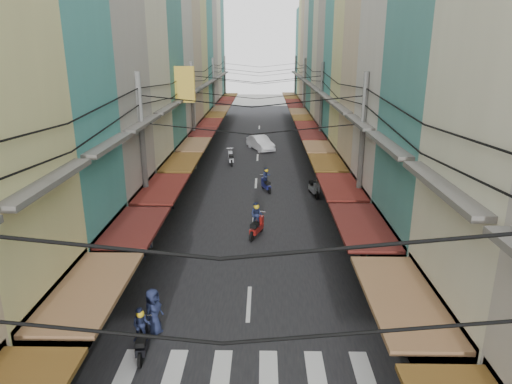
# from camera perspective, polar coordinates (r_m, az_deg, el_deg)

# --- Properties ---
(ground) EXTENTS (160.00, 160.00, 0.00)m
(ground) POSITION_cam_1_polar(r_m,az_deg,el_deg) (19.30, -0.71, -10.73)
(ground) COLOR slate
(ground) RESTS_ON ground
(road) EXTENTS (10.00, 80.00, 0.02)m
(road) POSITION_cam_1_polar(r_m,az_deg,el_deg) (38.11, 0.15, 3.64)
(road) COLOR black
(road) RESTS_ON ground
(sidewalk_left) EXTENTS (3.00, 80.00, 0.06)m
(sidewalk_left) POSITION_cam_1_polar(r_m,az_deg,el_deg) (38.75, -9.53, 3.66)
(sidewalk_left) COLOR slate
(sidewalk_left) RESTS_ON ground
(sidewalk_right) EXTENTS (3.00, 80.00, 0.06)m
(sidewalk_right) POSITION_cam_1_polar(r_m,az_deg,el_deg) (38.57, 9.87, 3.58)
(sidewalk_right) COLOR slate
(sidewalk_right) RESTS_ON ground
(crosswalk) EXTENTS (7.55, 2.40, 0.01)m
(crosswalk) POSITION_cam_1_polar(r_m,az_deg,el_deg) (14.29, -1.44, -22.09)
(crosswalk) COLOR silver
(crosswalk) RESTS_ON ground
(building_row_left) EXTENTS (7.80, 67.67, 23.70)m
(building_row_left) POSITION_cam_1_polar(r_m,az_deg,el_deg) (34.61, -13.85, 18.09)
(building_row_left) COLOR beige
(building_row_left) RESTS_ON ground
(building_row_right) EXTENTS (7.80, 68.98, 22.59)m
(building_row_right) POSITION_cam_1_polar(r_m,az_deg,el_deg) (34.26, 14.09, 17.47)
(building_row_right) COLOR teal
(building_row_right) RESTS_ON ground
(utility_poles) EXTENTS (10.20, 66.13, 8.20)m
(utility_poles) POSITION_cam_1_polar(r_m,az_deg,el_deg) (32.12, 0.03, 12.95)
(utility_poles) COLOR slate
(utility_poles) RESTS_ON ground
(white_car) EXTENTS (4.94, 3.49, 1.62)m
(white_car) POSITION_cam_1_polar(r_m,az_deg,el_deg) (43.24, 0.56, 5.30)
(white_car) COLOR silver
(white_car) RESTS_ON ground
(bicycle) EXTENTS (1.58, 0.82, 1.04)m
(bicycle) POSITION_cam_1_polar(r_m,az_deg,el_deg) (18.43, 20.79, -13.46)
(bicycle) COLOR black
(bicycle) RESTS_ON ground
(moving_scooters) EXTENTS (7.40, 26.27, 1.80)m
(moving_scooters) POSITION_cam_1_polar(r_m,az_deg,el_deg) (26.17, -0.55, -1.73)
(moving_scooters) COLOR black
(moving_scooters) RESTS_ON ground
(parked_scooters) EXTENTS (12.99, 13.41, 1.00)m
(parked_scooters) POSITION_cam_1_polar(r_m,az_deg,el_deg) (15.73, 18.21, -16.92)
(parked_scooters) COLOR black
(parked_scooters) RESTS_ON ground
(pedestrians) EXTENTS (13.02, 15.36, 2.24)m
(pedestrians) POSITION_cam_1_polar(r_m,az_deg,el_deg) (20.70, -10.24, -5.76)
(pedestrians) COLOR black
(pedestrians) RESTS_ON ground
(traffic_sign) EXTENTS (0.10, 0.63, 2.88)m
(traffic_sign) POSITION_cam_1_polar(r_m,az_deg,el_deg) (15.17, 21.07, -11.42)
(traffic_sign) COLOR slate
(traffic_sign) RESTS_ON ground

